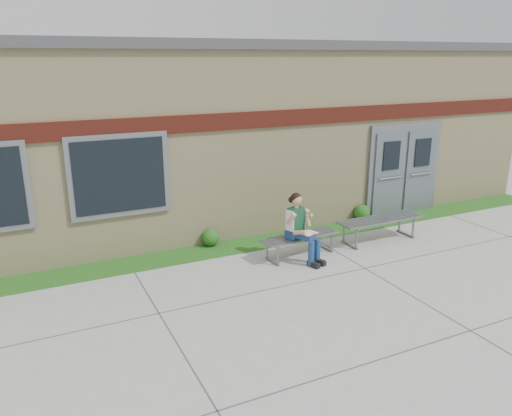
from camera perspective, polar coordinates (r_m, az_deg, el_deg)
ground at (r=8.87m, az=9.16°, el=-9.15°), size 80.00×80.00×0.00m
grass_strip at (r=10.91m, az=1.39°, el=-3.76°), size 16.00×0.80×0.02m
school_building at (r=13.42m, az=-5.23°, el=9.34°), size 16.20×6.22×4.20m
bench_left at (r=10.07m, az=5.05°, el=-3.67°), size 1.71×0.63×0.43m
bench_right at (r=11.15m, az=13.94°, el=-1.74°), size 1.95×0.56×0.50m
girl at (r=9.74m, az=5.18°, el=-2.15°), size 0.59×0.87×1.35m
shrub_mid at (r=10.59m, az=-5.21°, el=-3.37°), size 0.37×0.37×0.37m
shrub_east at (r=12.43m, az=12.01°, el=-0.50°), size 0.39×0.39×0.39m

